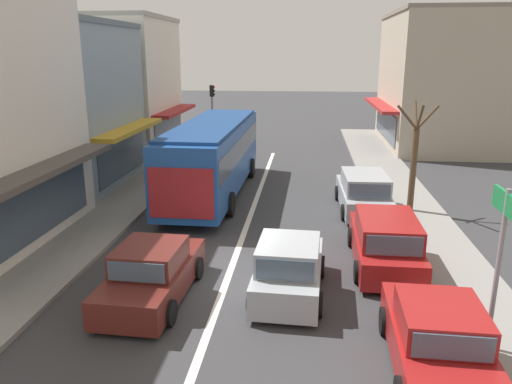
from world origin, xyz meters
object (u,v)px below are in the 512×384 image
object	(u,v)px
parked_sedan_kerb_front	(438,341)
parked_wagon_kerb_third	(363,193)
sedan_adjacent_lane_trail	(152,274)
directional_road_sign	(503,234)
street_tree_right	(414,161)
traffic_light_downstreet	(212,107)
hatchback_adjacent_lane_lead	(289,269)
city_bus	(213,153)
pedestrian_with_handbag_near	(172,150)
parked_wagon_kerb_second	(385,242)

from	to	relation	value
parked_sedan_kerb_front	parked_wagon_kerb_third	bearing A→B (deg)	92.10
sedan_adjacent_lane_trail	directional_road_sign	size ratio (longest dim) A/B	1.19
street_tree_right	parked_sedan_kerb_front	bearing A→B (deg)	-97.89
traffic_light_downstreet	street_tree_right	xyz separation A→B (m)	(10.03, -11.38, -0.76)
parked_wagon_kerb_third	hatchback_adjacent_lane_lead	bearing A→B (deg)	-109.54
city_bus	pedestrian_with_handbag_near	xyz separation A→B (m)	(-3.19, 4.71, -0.81)
hatchback_adjacent_lane_lead	pedestrian_with_handbag_near	size ratio (longest dim) A/B	2.31
parked_wagon_kerb_third	street_tree_right	xyz separation A→B (m)	(1.82, -0.12, 1.35)
parked_sedan_kerb_front	pedestrian_with_handbag_near	xyz separation A→B (m)	(-9.96, 16.94, 0.40)
hatchback_adjacent_lane_lead	pedestrian_with_handbag_near	world-z (taller)	pedestrian_with_handbag_near
street_tree_right	parked_wagon_kerb_second	bearing A→B (deg)	-108.26
parked_sedan_kerb_front	parked_wagon_kerb_second	world-z (taller)	parked_wagon_kerb_second
parked_wagon_kerb_second	directional_road_sign	distance (m)	5.02
parked_sedan_kerb_front	traffic_light_downstreet	distance (m)	23.49
city_bus	pedestrian_with_handbag_near	world-z (taller)	city_bus
city_bus	parked_sedan_kerb_front	size ratio (longest dim) A/B	2.57
parked_wagon_kerb_third	street_tree_right	world-z (taller)	street_tree_right
sedan_adjacent_lane_trail	pedestrian_with_handbag_near	bearing A→B (deg)	103.26
sedan_adjacent_lane_trail	street_tree_right	size ratio (longest dim) A/B	0.98
city_bus	traffic_light_downstreet	distance (m)	9.74
hatchback_adjacent_lane_lead	parked_wagon_kerb_third	xyz separation A→B (m)	(2.67, 7.51, 0.04)
pedestrian_with_handbag_near	directional_road_sign	bearing A→B (deg)	-55.36
sedan_adjacent_lane_trail	street_tree_right	xyz separation A→B (m)	(7.97, 7.94, 1.44)
city_bus	directional_road_sign	world-z (taller)	directional_road_sign
city_bus	directional_road_sign	bearing A→B (deg)	-55.14
parked_wagon_kerb_third	traffic_light_downstreet	size ratio (longest dim) A/B	1.09
pedestrian_with_handbag_near	city_bus	bearing A→B (deg)	-55.92
city_bus	parked_sedan_kerb_front	distance (m)	14.03
parked_sedan_kerb_front	pedestrian_with_handbag_near	world-z (taller)	pedestrian_with_handbag_near
sedan_adjacent_lane_trail	traffic_light_downstreet	size ratio (longest dim) A/B	1.02
traffic_light_downstreet	pedestrian_with_handbag_near	xyz separation A→B (m)	(-1.36, -4.81, -1.79)
traffic_light_downstreet	directional_road_sign	xyz separation A→B (m)	(9.83, -21.01, -0.18)
directional_road_sign	parked_wagon_kerb_third	bearing A→B (deg)	99.44
traffic_light_downstreet	sedan_adjacent_lane_trail	bearing A→B (deg)	-83.91
sedan_adjacent_lane_trail	pedestrian_with_handbag_near	xyz separation A→B (m)	(-3.42, 14.52, 0.40)
parked_wagon_kerb_third	sedan_adjacent_lane_trail	bearing A→B (deg)	-127.33
sedan_adjacent_lane_trail	parked_wagon_kerb_second	world-z (taller)	parked_wagon_kerb_second
city_bus	parked_wagon_kerb_third	world-z (taller)	city_bus
parked_wagon_kerb_third	city_bus	bearing A→B (deg)	164.73
pedestrian_with_handbag_near	parked_sedan_kerb_front	bearing A→B (deg)	-59.56
parked_wagon_kerb_third	pedestrian_with_handbag_near	size ratio (longest dim) A/B	2.80
hatchback_adjacent_lane_lead	parked_wagon_kerb_second	world-z (taller)	parked_wagon_kerb_second
street_tree_right	directional_road_sign	bearing A→B (deg)	-91.21
parked_sedan_kerb_front	parked_wagon_kerb_second	xyz separation A→B (m)	(-0.29, 5.13, 0.08)
parked_wagon_kerb_third	street_tree_right	distance (m)	2.27
sedan_adjacent_lane_trail	traffic_light_downstreet	world-z (taller)	traffic_light_downstreet
pedestrian_with_handbag_near	street_tree_right	bearing A→B (deg)	-29.99
hatchback_adjacent_lane_lead	parked_wagon_kerb_second	bearing A→B (deg)	37.89
sedan_adjacent_lane_trail	parked_sedan_kerb_front	world-z (taller)	same
parked_wagon_kerb_second	directional_road_sign	world-z (taller)	directional_road_sign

